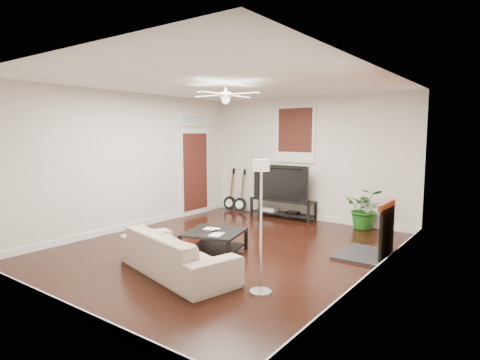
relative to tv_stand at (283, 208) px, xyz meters
The scene contains 14 objects.
room 3.06m from the tv_stand, 79.81° to the right, with size 5.01×6.01×2.81m.
brick_accent 3.67m from the tv_stand, 30.79° to the right, with size 0.02×2.20×2.80m, color #A85A36.
fireplace 3.24m from the tv_stand, 33.40° to the right, with size 0.80×1.10×0.92m, color black.
window_back 1.75m from the tv_stand, 43.59° to the left, with size 1.00×0.06×1.30m, color black.
door_left 2.38m from the tv_stand, 155.83° to the right, with size 0.08×1.00×2.50m, color white.
tv_stand is the anchor object (origin of this frame).
tv 0.63m from the tv_stand, 90.00° to the left, with size 1.41×0.18×0.81m, color black.
coffee_table 3.15m from the tv_stand, 80.74° to the right, with size 0.88×0.88×0.37m, color black.
sofa 4.21m from the tv_stand, 80.60° to the right, with size 2.04×0.80×0.60m, color #C8B496.
floor_lamp 4.58m from the tv_stand, 63.30° to the right, with size 0.27×0.27×1.67m, color white, non-canonical shape.
potted_plant 1.95m from the tv_stand, ahead, with size 0.78×0.67×0.86m, color #1B5C1A.
guitar_left 1.58m from the tv_stand, behind, with size 0.34×0.24×1.10m, color black, non-canonical shape.
guitar_right 1.24m from the tv_stand, behind, with size 0.34×0.24×1.10m, color black, non-canonical shape.
ceiling_fan 3.69m from the tv_stand, 79.81° to the right, with size 1.24×1.24×0.32m, color white, non-canonical shape.
Camera 1 is at (4.12, -5.24, 1.96)m, focal length 29.77 mm.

